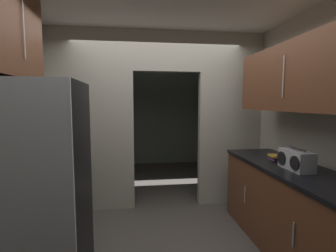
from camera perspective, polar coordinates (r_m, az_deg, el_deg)
name	(u,v)px	position (r m, az deg, el deg)	size (l,w,h in m)	color
kitchen_overhead_slab	(165,4)	(3.04, -0.77, 26.57)	(3.70, 6.61, 0.06)	silver
kitchen_partition	(155,115)	(3.75, -3.07, 2.64)	(3.30, 0.12, 2.69)	#ADA899
adjoining_room_shell	(150,115)	(5.66, -4.11, 2.62)	(3.30, 2.83, 2.69)	gray
refrigerator	(34,185)	(2.51, -28.64, -11.88)	(0.85, 0.77, 1.81)	black
lower_cabinet_run	(293,211)	(3.06, 27.11, -17.23)	(0.66, 2.14, 0.94)	brown
upper_cabinet_counterside	(300,77)	(2.85, 28.35, 10.02)	(0.36, 1.92, 0.70)	brown
upper_cabinet_fridgeside	(1,29)	(2.67, -34.30, 18.20)	(0.36, 0.93, 0.83)	brown
boombox	(296,160)	(2.84, 27.64, -7.02)	(0.19, 0.36, 0.23)	#B2B2B7
book_stack	(275,157)	(3.22, 23.71, -6.66)	(0.14, 0.18, 0.06)	#8C3893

